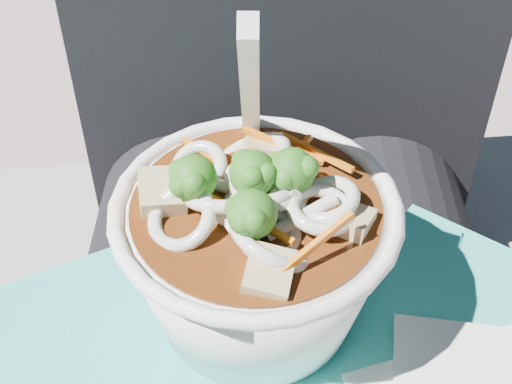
{
  "coord_description": "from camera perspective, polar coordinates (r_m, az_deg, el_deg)",
  "views": [
    {
      "loc": [
        -0.02,
        -0.24,
        0.99
      ],
      "look_at": [
        -0.02,
        0.04,
        0.73
      ],
      "focal_mm": 50.0,
      "sensor_mm": 36.0,
      "label": 1
    }
  ],
  "objects": [
    {
      "name": "person_body",
      "position": [
        0.55,
        2.24,
        -9.11
      ],
      "size": [
        0.34,
        0.94,
        1.0
      ],
      "color": "black",
      "rests_on": "ground"
    },
    {
      "name": "plastic_bag",
      "position": [
        0.44,
        4.46,
        -13.34
      ],
      "size": [
        0.44,
        0.31,
        0.01
      ],
      "color": "#2AB0A1",
      "rests_on": "lap"
    },
    {
      "name": "udon_bowl",
      "position": [
        0.41,
        -0.04,
        -4.32
      ],
      "size": [
        0.2,
        0.2,
        0.2
      ],
      "color": "white",
      "rests_on": "plastic_bag"
    }
  ]
}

